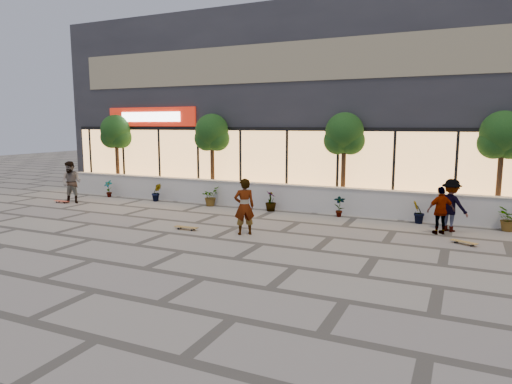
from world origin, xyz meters
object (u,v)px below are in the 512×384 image
at_px(tree_west, 116,134).
at_px(skater_left, 71,182).
at_px(skateboard_left, 62,201).
at_px(tree_midwest, 212,135).
at_px(skateboard_center, 186,227).
at_px(skater_center, 244,207).
at_px(skateboard_right_near, 464,242).
at_px(tree_mideast, 344,136).
at_px(skater_right_near, 441,211).
at_px(tree_east, 503,138).
at_px(skater_right_far, 451,205).

relative_size(tree_west, skater_left, 2.12).
xyz_separation_m(tree_west, skateboard_left, (-0.24, -3.39, -2.91)).
xyz_separation_m(tree_midwest, skater_left, (-5.24, -3.25, -2.06)).
distance_m(tree_midwest, skateboard_center, 6.55).
xyz_separation_m(tree_west, tree_midwest, (5.50, 0.00, 0.00)).
bearing_deg(skater_center, skateboard_right_near, 157.14).
height_order(tree_west, tree_midwest, same).
relative_size(tree_west, tree_midwest, 1.00).
bearing_deg(tree_mideast, skater_right_near, -34.49).
distance_m(tree_mideast, skateboard_right_near, 6.49).
relative_size(tree_mideast, skater_right_near, 2.58).
distance_m(tree_west, skateboard_center, 9.84).
distance_m(tree_east, skater_center, 9.24).
xyz_separation_m(skater_right_near, skater_right_far, (0.27, 0.57, 0.10)).
xyz_separation_m(skater_left, skater_right_far, (15.30, 1.22, -0.07)).
distance_m(skater_left, skateboard_right_near, 15.77).
relative_size(tree_mideast, tree_east, 1.00).
relative_size(tree_midwest, skater_right_far, 2.29).
bearing_deg(skateboard_center, skateboard_right_near, 11.69).
relative_size(skater_center, skateboard_center, 2.13).
bearing_deg(skateboard_left, tree_east, 11.51).
bearing_deg(skater_right_far, tree_midwest, 14.75).
relative_size(tree_east, skateboard_right_near, 5.07).
bearing_deg(skater_left, tree_east, -5.56).
xyz_separation_m(tree_west, skater_right_near, (15.28, -2.60, -2.23)).
distance_m(skater_right_far, skateboard_center, 8.65).
distance_m(skateboard_center, skateboard_left, 8.16).
relative_size(tree_east, skater_right_far, 2.29).
relative_size(skater_right_near, skateboard_right_near, 1.96).
xyz_separation_m(skateboard_center, skateboard_left, (-7.89, 2.08, -0.01)).
bearing_deg(tree_west, skateboard_left, -94.11).
height_order(tree_west, skater_left, tree_west).
bearing_deg(skateboard_right_near, tree_west, -167.29).
xyz_separation_m(skater_right_far, skateboard_center, (-7.90, -3.44, -0.77)).
height_order(tree_west, skater_center, tree_west).
relative_size(skater_center, skater_left, 0.97).
height_order(skater_center, skater_left, skater_left).
bearing_deg(tree_west, skateboard_center, -35.54).
bearing_deg(tree_west, skater_center, -28.37).
distance_m(tree_midwest, tree_east, 11.50).
xyz_separation_m(skater_right_far, skateboard_left, (-15.80, -1.36, -0.78)).
bearing_deg(skater_center, tree_west, -65.08).
height_order(skater_left, skater_right_far, skater_left).
xyz_separation_m(tree_midwest, skater_right_near, (9.78, -2.60, -2.23)).
xyz_separation_m(skater_left, skateboard_left, (-0.50, -0.14, -0.85)).
height_order(skater_right_far, skateboard_right_near, skater_right_far).
distance_m(skater_right_far, skateboard_left, 15.87).
height_order(skater_right_far, skateboard_left, skater_right_far).
bearing_deg(skater_center, skateboard_left, -47.20).
xyz_separation_m(skater_left, skater_right_near, (15.03, 0.65, -0.17)).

